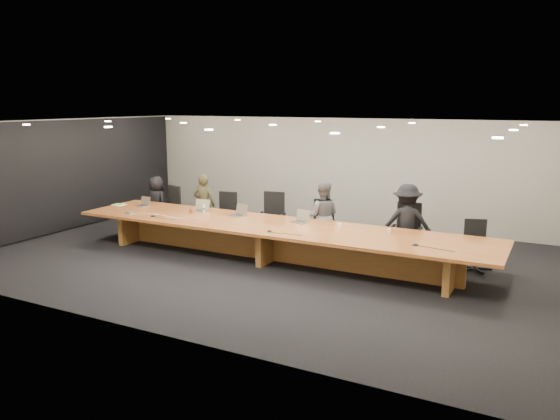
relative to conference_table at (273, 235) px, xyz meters
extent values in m
plane|color=black|center=(0.00, 0.00, -0.52)|extent=(12.00, 12.00, 0.00)
cube|color=#B3AFA3|center=(0.00, 4.00, 0.88)|extent=(12.00, 0.02, 2.80)
cube|color=black|center=(-5.94, 0.00, 0.85)|extent=(0.08, 7.84, 2.74)
cube|color=brown|center=(0.00, 0.00, 0.20)|extent=(9.00, 1.80, 0.06)
cube|color=brown|center=(0.00, 0.00, -0.18)|extent=(7.65, 0.15, 0.69)
cube|color=brown|center=(-3.60, 0.00, -0.18)|extent=(0.12, 1.26, 0.69)
cube|color=brown|center=(0.00, 0.00, -0.18)|extent=(0.12, 1.26, 0.69)
cube|color=brown|center=(3.60, 0.00, -0.18)|extent=(0.12, 1.26, 0.69)
imported|color=black|center=(-4.07, 1.21, 0.15)|extent=(0.73, 0.56, 1.34)
imported|color=#2F2C1A|center=(-2.54, 1.16, 0.23)|extent=(0.61, 0.47, 1.51)
imported|color=#525254|center=(0.58, 1.20, 0.24)|extent=(0.88, 0.77, 1.52)
imported|color=black|center=(2.42, 1.26, 0.27)|extent=(1.16, 0.87, 1.59)
cylinder|color=silver|center=(-1.95, 0.31, 0.33)|extent=(0.08, 0.08, 0.19)
cylinder|color=maroon|center=(-2.19, 0.16, 0.28)|extent=(0.08, 0.08, 0.09)
cone|color=white|center=(1.33, 0.30, 0.28)|extent=(0.11, 0.11, 0.10)
cone|color=silver|center=(2.33, 0.35, 0.28)|extent=(0.09, 0.09, 0.09)
cube|color=silver|center=(-4.35, 0.15, 0.24)|extent=(0.29, 0.23, 0.02)
cube|color=#5BB32F|center=(-4.33, 0.14, 0.26)|extent=(0.19, 0.15, 0.03)
cube|color=#ABAAAF|center=(-3.41, -0.49, 0.24)|extent=(0.20, 0.16, 0.03)
cone|color=black|center=(-2.71, -0.52, 0.25)|extent=(0.16, 0.16, 0.03)
cone|color=black|center=(0.22, -0.56, 0.24)|extent=(0.11, 0.11, 0.03)
cone|color=black|center=(2.99, -0.31, 0.25)|extent=(0.18, 0.18, 0.03)
camera|label=1|loc=(5.17, -9.58, 2.69)|focal=35.00mm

